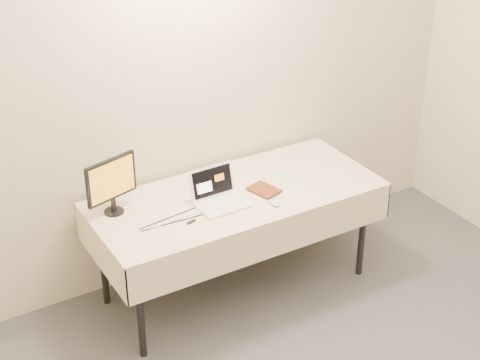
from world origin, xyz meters
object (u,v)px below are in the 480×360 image
monitor (111,182)px  book (257,182)px  laptop (218,195)px  table (236,202)px

monitor → book: 0.90m
laptop → book: laptop is taller
table → laptop: size_ratio=5.97×
laptop → book: (0.25, -0.05, 0.04)m
laptop → book: bearing=-11.7°
table → laptop: (-0.15, -0.04, 0.11)m
table → laptop: 0.19m
monitor → book: bearing=-33.0°
table → monitor: 0.82m
laptop → monitor: bearing=158.9°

